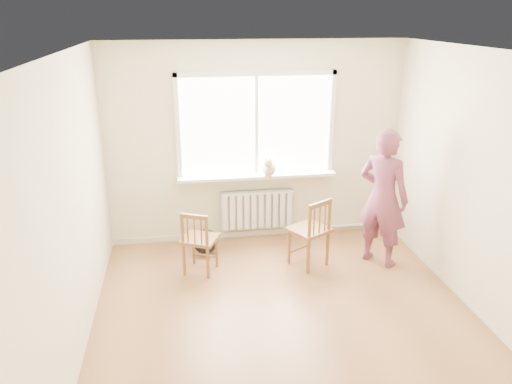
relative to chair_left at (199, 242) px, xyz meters
name	(u,v)px	position (x,y,z in m)	size (l,w,h in m)	color
floor	(290,327)	(0.85, -1.28, -0.41)	(4.50, 4.50, 0.00)	#9B683F
ceiling	(297,53)	(0.85, -1.28, 2.29)	(4.50, 4.50, 0.00)	white
back_wall	(256,144)	(0.85, 0.97, 0.94)	(4.00, 0.01, 2.70)	beige
window	(256,121)	(0.85, 0.95, 1.25)	(2.12, 0.05, 1.42)	white
windowsill	(257,176)	(0.85, 0.86, 0.52)	(2.15, 0.22, 0.04)	white
radiator	(257,209)	(0.85, 0.88, 0.03)	(1.00, 0.12, 0.55)	white
heating_pipe	(341,226)	(2.10, 0.91, -0.33)	(0.04, 0.04, 1.40)	silver
baseboard	(256,233)	(0.85, 0.96, -0.37)	(4.00, 0.03, 0.08)	beige
chair_left	(199,242)	(0.00, 0.00, 0.00)	(0.52, 0.52, 0.82)	brown
chair_right	(312,233)	(1.39, -0.04, 0.04)	(0.60, 0.59, 0.90)	brown
person	(383,198)	(2.27, -0.06, 0.46)	(0.64, 0.42, 1.74)	#D04572
cat	(269,167)	(0.99, 0.77, 0.66)	(0.25, 0.44, 0.30)	beige
backpack	(205,241)	(0.10, 0.52, -0.24)	(0.34, 0.25, 0.34)	black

